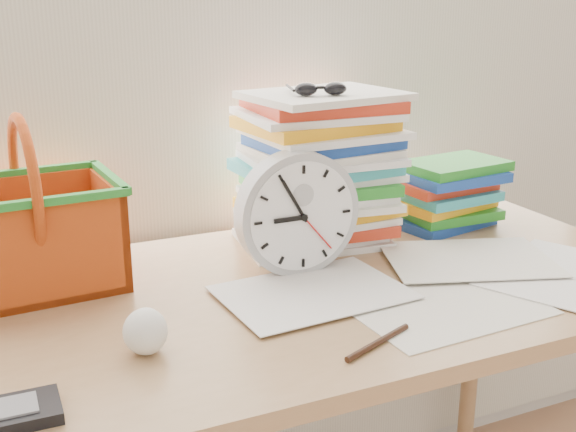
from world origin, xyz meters
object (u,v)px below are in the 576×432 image
paper_stack (319,169)px  basket (27,205)px  clock (297,213)px  book_stack (450,193)px  desk (302,324)px

paper_stack → basket: (-0.56, -0.00, -0.01)m
clock → book_stack: clock is taller
clock → book_stack: 0.45m
desk → clock: bearing=72.9°
paper_stack → book_stack: size_ratio=1.27×
desk → book_stack: (0.45, 0.18, 0.15)m
paper_stack → clock: paper_stack is taller
book_stack → basket: bearing=179.1°
paper_stack → clock: size_ratio=1.37×
book_stack → desk: bearing=-157.9°
book_stack → clock: bearing=-164.5°
book_stack → basket: basket is taller
basket → book_stack: bearing=-4.6°
paper_stack → book_stack: paper_stack is taller
desk → basket: 0.53m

